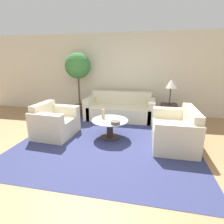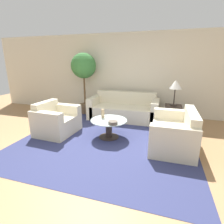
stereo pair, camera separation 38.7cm
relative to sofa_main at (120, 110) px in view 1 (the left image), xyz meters
The scene contains 12 objects.
ground_plane 2.26m from the sofa_main, 92.11° to the right, with size 14.00×14.00×0.00m, color #9E754C.
wall_back 1.22m from the sofa_main, 97.15° to the left, with size 10.00×0.06×2.60m.
rug 1.51m from the sofa_main, 90.35° to the right, with size 3.79×3.81×0.01m.
sofa_main is the anchor object (origin of this frame).
armchair 2.10m from the sofa_main, 130.18° to the right, with size 0.87×1.01×0.78m.
loveseat 2.11m from the sofa_main, 46.46° to the right, with size 0.85×1.35×0.79m.
coffee_table 1.49m from the sofa_main, 90.35° to the right, with size 0.84×0.84×0.43m.
side_table 1.44m from the sofa_main, ahead, with size 0.44×0.44×0.56m.
table_lamp 1.66m from the sofa_main, ahead, with size 0.34×0.34×0.69m.
potted_plant 1.87m from the sofa_main, behind, with size 0.81×0.81×1.99m.
vase 1.42m from the sofa_main, 97.83° to the right, with size 0.08×0.08×0.21m.
bowl 1.76m from the sofa_main, 84.57° to the right, with size 0.20×0.20×0.07m.
Camera 1 is at (0.87, -2.95, 1.72)m, focal length 28.00 mm.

